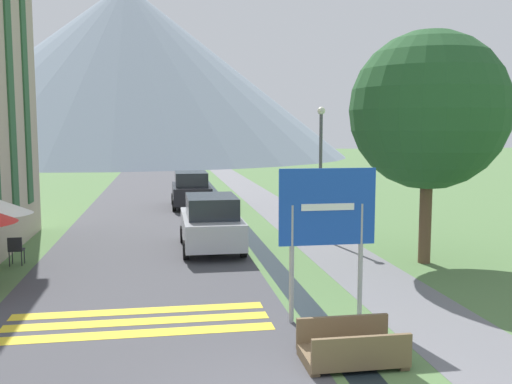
{
  "coord_description": "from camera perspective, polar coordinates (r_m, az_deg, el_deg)",
  "views": [
    {
      "loc": [
        -1.95,
        -7.6,
        4.01
      ],
      "look_at": [
        0.94,
        10.0,
        2.01
      ],
      "focal_mm": 40.0,
      "sensor_mm": 36.0,
      "label": 1
    }
  ],
  "objects": [
    {
      "name": "cafe_chair_far_left",
      "position": [
        18.15,
        -22.89,
        -5.21
      ],
      "size": [
        0.4,
        0.4,
        0.85
      ],
      "rotation": [
        0.0,
        0.0,
        -0.41
      ],
      "color": "#232328",
      "rests_on": "ground_plane"
    },
    {
      "name": "road_sign",
      "position": [
        11.8,
        7.13,
        -2.78
      ],
      "size": [
        2.03,
        0.11,
        3.2
      ],
      "color": "#9E9EA3",
      "rests_on": "ground_plane"
    },
    {
      "name": "drainage_channel",
      "position": [
        37.95,
        -4.52,
        0.33
      ],
      "size": [
        0.6,
        60.0,
        0.0
      ],
      "color": "black",
      "rests_on": "ground_plane"
    },
    {
      "name": "crosswalk_marking",
      "position": [
        12.38,
        -11.66,
        -12.59
      ],
      "size": [
        5.44,
        1.84,
        0.01
      ],
      "color": "yellow",
      "rests_on": "ground_plane"
    },
    {
      "name": "ground_plane",
      "position": [
        27.96,
        -5.24,
        -1.86
      ],
      "size": [
        160.0,
        160.0,
        0.0
      ],
      "primitive_type": "plane",
      "color": "#517542"
    },
    {
      "name": "road",
      "position": [
        37.82,
        -10.11,
        0.23
      ],
      "size": [
        6.4,
        60.0,
        0.01
      ],
      "color": "#424247",
      "rests_on": "ground_plane"
    },
    {
      "name": "parked_car_far",
      "position": [
        29.03,
        -6.51,
        0.24
      ],
      "size": [
        1.94,
        4.09,
        1.82
      ],
      "color": "black",
      "rests_on": "ground_plane"
    },
    {
      "name": "footpath",
      "position": [
        38.22,
        -0.93,
        0.39
      ],
      "size": [
        2.2,
        60.0,
        0.01
      ],
      "color": "slate",
      "rests_on": "ground_plane"
    },
    {
      "name": "mountain_distant",
      "position": [
        84.71,
        -12.76,
        11.73
      ],
      "size": [
        62.01,
        62.01,
        24.2
      ],
      "color": "gray",
      "rests_on": "ground_plane"
    },
    {
      "name": "streetlamp",
      "position": [
        20.6,
        6.48,
        3.15
      ],
      "size": [
        0.28,
        0.28,
        4.76
      ],
      "color": "#515156",
      "rests_on": "ground_plane"
    },
    {
      "name": "tree_by_path",
      "position": [
        17.47,
        16.91,
        7.79
      ],
      "size": [
        4.62,
        4.62,
        6.83
      ],
      "color": "brown",
      "rests_on": "ground_plane"
    },
    {
      "name": "footbridge",
      "position": [
        10.28,
        9.53,
        -15.27
      ],
      "size": [
        1.7,
        1.1,
        0.65
      ],
      "color": "brown",
      "rests_on": "ground_plane"
    },
    {
      "name": "parked_car_near",
      "position": [
        18.86,
        -4.5,
        -3.06
      ],
      "size": [
        1.96,
        4.26,
        1.82
      ],
      "color": "#B2B2B7",
      "rests_on": "ground_plane"
    }
  ]
}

